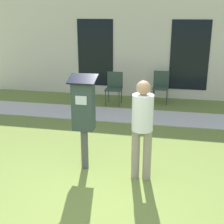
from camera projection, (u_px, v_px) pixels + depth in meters
name	position (u px, v px, depth m)	size (l,w,h in m)	color
ground_plane	(86.00, 213.00, 4.10)	(40.00, 40.00, 0.00)	olive
sidewalk	(131.00, 116.00, 7.87)	(12.00, 1.10, 0.02)	beige
building_facade	(142.00, 44.00, 9.27)	(10.00, 0.26, 3.20)	beige
parking_meter	(83.00, 111.00, 4.97)	(0.44, 0.31, 1.59)	#4C4C4C
person_standing	(142.00, 123.00, 4.67)	(0.32, 0.32, 1.58)	gray
outdoor_chair_left	(114.00, 85.00, 8.77)	(0.44, 0.44, 0.90)	#334738
outdoor_chair_middle	(161.00, 84.00, 8.90)	(0.44, 0.44, 0.90)	#334738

